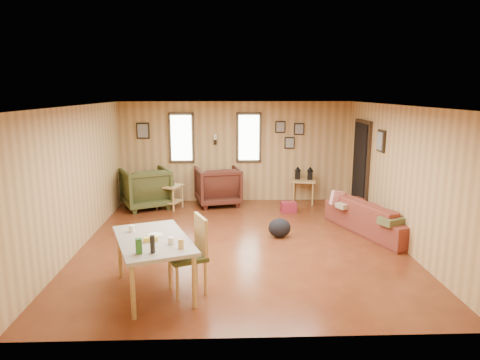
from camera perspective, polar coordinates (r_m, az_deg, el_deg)
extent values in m
cube|color=brown|center=(7.67, 0.11, -8.39)|extent=(5.50, 6.00, 0.02)
cube|color=#997C5B|center=(7.21, 0.11, 9.99)|extent=(5.50, 6.00, 0.02)
cube|color=tan|center=(10.31, -0.51, 3.77)|extent=(5.50, 0.02, 2.40)
cube|color=tan|center=(4.44, 1.56, -7.08)|extent=(5.50, 0.02, 2.40)
cube|color=tan|center=(7.75, -20.73, 0.34)|extent=(0.02, 6.00, 2.40)
cube|color=tan|center=(7.94, 20.44, 0.62)|extent=(0.02, 6.00, 2.40)
cube|color=black|center=(10.28, -7.81, 5.60)|extent=(0.60, 0.05, 1.20)
cube|color=#E0F2D1|center=(10.24, -7.83, 5.58)|extent=(0.48, 0.04, 1.06)
cube|color=black|center=(10.24, 1.18, 5.68)|extent=(0.60, 0.05, 1.20)
cube|color=#E0F2D1|center=(10.20, 1.19, 5.66)|extent=(0.48, 0.04, 1.06)
cube|color=black|center=(10.22, -3.32, 5.09)|extent=(0.07, 0.05, 0.12)
cylinder|color=silver|center=(10.15, -3.33, 5.78)|extent=(0.07, 0.07, 0.14)
cube|color=black|center=(9.76, 15.84, 1.68)|extent=(0.06, 1.00, 2.05)
cube|color=black|center=(9.75, 15.62, 1.68)|extent=(0.04, 0.82, 1.90)
cube|color=black|center=(10.29, 5.39, 7.06)|extent=(0.24, 0.04, 0.28)
cube|color=#9E998C|center=(10.26, 5.41, 7.05)|extent=(0.19, 0.02, 0.22)
cube|color=black|center=(10.36, 7.87, 6.76)|extent=(0.24, 0.04, 0.28)
cube|color=#9E998C|center=(10.33, 7.90, 6.74)|extent=(0.19, 0.02, 0.22)
cube|color=black|center=(10.36, 6.62, 4.95)|extent=(0.24, 0.04, 0.28)
cube|color=#9E998C|center=(10.33, 6.64, 4.93)|extent=(0.19, 0.02, 0.22)
cube|color=black|center=(10.39, -12.81, 6.43)|extent=(0.30, 0.04, 0.38)
cube|color=#9E998C|center=(10.36, -12.84, 6.41)|extent=(0.24, 0.02, 0.31)
cube|color=black|center=(8.64, 18.31, 4.96)|extent=(0.04, 0.34, 0.42)
cube|color=#9E998C|center=(8.63, 18.12, 4.97)|extent=(0.02, 0.27, 0.34)
imported|color=maroon|center=(8.46, 17.67, -3.98)|extent=(1.33, 2.23, 0.84)
imported|color=#441D14|center=(10.03, -2.98, -0.54)|extent=(1.15, 1.10, 1.00)
imported|color=#3D431E|center=(9.99, -12.45, -0.80)|extent=(1.29, 1.26, 1.02)
cube|color=#DCB161|center=(9.81, -9.44, -0.77)|extent=(0.69, 0.66, 0.04)
cube|color=#DCB161|center=(9.90, -9.37, -2.79)|extent=(0.62, 0.60, 0.03)
cylinder|color=#DCB161|center=(9.84, -11.08, -2.42)|extent=(0.05, 0.05, 0.52)
cylinder|color=#DCB161|center=(9.60, -8.88, -2.69)|extent=(0.05, 0.05, 0.52)
cylinder|color=#DCB161|center=(10.15, -9.87, -1.94)|extent=(0.05, 0.05, 0.52)
cylinder|color=#DCB161|center=(9.92, -7.71, -2.19)|extent=(0.05, 0.05, 0.52)
cube|color=brown|center=(9.86, -10.02, -0.25)|extent=(0.10, 0.06, 0.13)
cube|color=brown|center=(9.75, -8.97, -0.38)|extent=(0.09, 0.05, 0.12)
cube|color=#DCB161|center=(10.28, 8.48, -0.03)|extent=(0.65, 0.65, 0.04)
cylinder|color=#DCB161|center=(10.13, 7.16, -1.79)|extent=(0.05, 0.05, 0.56)
cylinder|color=#DCB161|center=(10.12, 9.68, -1.87)|extent=(0.05, 0.05, 0.56)
cylinder|color=#DCB161|center=(10.56, 7.24, -1.23)|extent=(0.05, 0.05, 0.56)
cylinder|color=#DCB161|center=(10.56, 9.65, -1.30)|extent=(0.05, 0.05, 0.56)
cube|color=black|center=(10.26, 7.69, 0.66)|extent=(0.14, 0.14, 0.20)
cone|color=black|center=(10.23, 7.72, 1.52)|extent=(0.20, 0.20, 0.11)
cube|color=black|center=(10.25, 9.31, 0.61)|extent=(0.14, 0.14, 0.20)
cone|color=black|center=(10.23, 9.34, 1.47)|extent=(0.20, 0.20, 0.11)
cube|color=maroon|center=(9.53, 6.47, -3.62)|extent=(0.35, 0.26, 0.24)
ellipsoid|color=black|center=(7.91, 5.30, -6.38)|extent=(0.50, 0.45, 0.36)
cube|color=#4D4F2C|center=(7.70, 19.53, -5.16)|extent=(0.47, 0.43, 0.12)
cube|color=red|center=(8.67, 12.84, -2.37)|extent=(0.34, 0.21, 0.33)
cube|color=gray|center=(8.53, 13.90, -3.30)|extent=(0.39, 0.35, 0.09)
cube|color=gray|center=(5.76, -11.52, -7.87)|extent=(1.32, 1.67, 0.05)
cylinder|color=#DCB161|center=(5.28, -14.10, -14.25)|extent=(0.07, 0.07, 0.70)
cylinder|color=#DCB161|center=(5.41, -6.11, -13.28)|extent=(0.07, 0.07, 0.70)
cylinder|color=#DCB161|center=(6.43, -15.73, -9.49)|extent=(0.07, 0.07, 0.70)
cylinder|color=#DCB161|center=(6.54, -9.22, -8.83)|extent=(0.07, 0.07, 0.70)
cylinder|color=white|center=(5.50, -9.17, -7.98)|extent=(0.10, 0.10, 0.09)
cylinder|color=white|center=(6.08, -14.23, -6.29)|extent=(0.10, 0.10, 0.09)
cube|color=#266223|center=(5.25, -13.35, -8.57)|extent=(0.09, 0.09, 0.18)
cylinder|color=black|center=(5.23, -11.59, -8.39)|extent=(0.07, 0.07, 0.21)
cylinder|color=tan|center=(5.34, -7.88, -8.41)|extent=(0.09, 0.09, 0.12)
cylinder|color=white|center=(5.85, -11.24, -7.21)|extent=(0.25, 0.25, 0.02)
cube|color=yellow|center=(5.65, -11.85, -7.72)|extent=(0.19, 0.13, 0.06)
cube|color=#3D431E|center=(5.75, -7.10, -10.11)|extent=(0.61, 0.61, 0.06)
cube|color=#DCB161|center=(5.71, -5.23, -7.25)|extent=(0.20, 0.43, 0.51)
cylinder|color=#DCB161|center=(5.64, -8.36, -13.43)|extent=(0.05, 0.05, 0.49)
cylinder|color=#DCB161|center=(5.74, -4.63, -12.88)|extent=(0.05, 0.05, 0.49)
cylinder|color=#DCB161|center=(5.97, -9.34, -11.98)|extent=(0.05, 0.05, 0.49)
cylinder|color=#DCB161|center=(6.06, -5.82, -11.49)|extent=(0.05, 0.05, 0.49)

